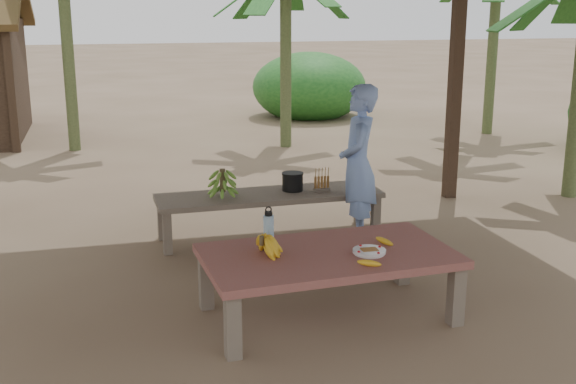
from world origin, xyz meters
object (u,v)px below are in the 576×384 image
object	(u,v)px
work_table	(328,261)
ripe_banana_bunch	(262,245)
water_flask	(269,229)
cooking_pot	(293,182)
plate	(369,252)
woman	(358,165)
bench	(269,199)

from	to	relation	value
work_table	ripe_banana_bunch	xyz separation A→B (m)	(-0.48, 0.04, 0.15)
water_flask	cooking_pot	xyz separation A→B (m)	(0.64, 1.71, -0.09)
work_table	water_flask	size ratio (longest dim) A/B	6.29
plate	water_flask	size ratio (longest dim) A/B	0.81
plate	woman	distance (m)	1.81
water_flask	woman	distance (m)	1.78
ripe_banana_bunch	woman	size ratio (longest dim) A/B	0.17
water_flask	cooking_pot	distance (m)	1.82
ripe_banana_bunch	plate	distance (m)	0.77
work_table	plate	distance (m)	0.31
bench	ripe_banana_bunch	bearing A→B (deg)	-105.97
plate	cooking_pot	size ratio (longest dim) A/B	1.17
work_table	woman	world-z (taller)	woman
ripe_banana_bunch	woman	distance (m)	2.03
water_flask	cooking_pot	bearing A→B (deg)	69.42
bench	plate	distance (m)	2.07
bench	woman	bearing A→B (deg)	-24.28
bench	plate	xyz separation A→B (m)	(0.26, -2.05, 0.12)
ripe_banana_bunch	water_flask	size ratio (longest dim) A/B	0.90
bench	plate	world-z (taller)	plate
work_table	cooking_pot	size ratio (longest dim) A/B	9.09
ripe_banana_bunch	water_flask	bearing A→B (deg)	66.02
water_flask	cooking_pot	size ratio (longest dim) A/B	1.44
bench	ripe_banana_bunch	xyz separation A→B (m)	(-0.50, -1.89, 0.19)
bench	water_flask	xyz separation A→B (m)	(-0.39, -1.66, 0.23)
bench	ripe_banana_bunch	size ratio (longest dim) A/B	8.30
work_table	cooking_pot	world-z (taller)	cooking_pot
cooking_pot	woman	size ratio (longest dim) A/B	0.13
ripe_banana_bunch	cooking_pot	distance (m)	2.08
water_flask	bench	bearing A→B (deg)	76.65
woman	bench	bearing A→B (deg)	-94.00
work_table	cooking_pot	xyz separation A→B (m)	(0.26, 1.98, 0.10)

